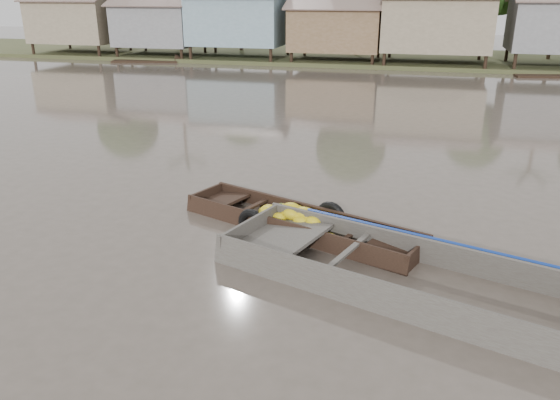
# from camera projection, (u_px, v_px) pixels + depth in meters

# --- Properties ---
(ground) EXTENTS (120.00, 120.00, 0.00)m
(ground) POSITION_uv_depth(u_px,v_px,m) (273.00, 280.00, 9.06)
(ground) COLOR #534A3F
(ground) RESTS_ON ground
(riverbank) EXTENTS (120.00, 12.47, 10.22)m
(riverbank) POSITION_uv_depth(u_px,v_px,m) (446.00, 15.00, 36.03)
(riverbank) COLOR #384723
(riverbank) RESTS_ON ground
(banana_boat) EXTENTS (5.22, 2.95, 0.72)m
(banana_boat) POSITION_uv_depth(u_px,v_px,m) (296.00, 222.00, 10.99)
(banana_boat) COLOR black
(banana_boat) RESTS_ON ground
(viewer_boat) EXTENTS (8.09, 4.36, 0.63)m
(viewer_boat) POSITION_uv_depth(u_px,v_px,m) (454.00, 296.00, 8.45)
(viewer_boat) COLOR #403A36
(viewer_boat) RESTS_ON ground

